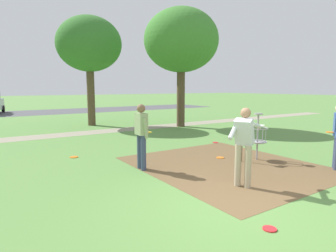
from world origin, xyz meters
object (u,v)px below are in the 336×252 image
at_px(disc_golf_basket, 256,135).
at_px(tree_mid_center, 89,45).
at_px(frisbee_mid_grass, 74,157).
at_px(frisbee_near_basket, 270,229).
at_px(frisbee_far_left, 220,158).
at_px(player_throwing, 141,133).
at_px(frisbee_scattered_a, 215,142).
at_px(tree_near_right, 181,41).
at_px(player_foreground_watching, 244,142).

bearing_deg(disc_golf_basket, tree_mid_center, 97.39).
bearing_deg(frisbee_mid_grass, frisbee_near_basket, -79.44).
xyz_separation_m(disc_golf_basket, frisbee_far_left, (-0.70, 0.74, -0.74)).
xyz_separation_m(disc_golf_basket, tree_mid_center, (-1.35, 10.43, 3.70)).
distance_m(player_throwing, frisbee_mid_grass, 2.73).
bearing_deg(frisbee_near_basket, frisbee_scattered_a, 53.76).
distance_m(disc_golf_basket, player_throwing, 3.42).
relative_size(disc_golf_basket, frisbee_scattered_a, 6.22).
bearing_deg(frisbee_scattered_a, frisbee_near_basket, -126.24).
relative_size(frisbee_near_basket, frisbee_far_left, 0.89).
height_order(frisbee_far_left, tree_near_right, tree_near_right).
xyz_separation_m(frisbee_mid_grass, tree_mid_center, (3.03, 7.13, 4.45)).
bearing_deg(player_throwing, tree_near_right, 46.97).
relative_size(frisbee_scattered_a, tree_mid_center, 0.04).
distance_m(disc_golf_basket, frisbee_near_basket, 4.43).
relative_size(frisbee_mid_grass, tree_near_right, 0.04).
relative_size(frisbee_mid_grass, frisbee_scattered_a, 1.12).
bearing_deg(frisbee_near_basket, tree_mid_center, 82.04).
relative_size(disc_golf_basket, tree_mid_center, 0.23).
relative_size(player_foreground_watching, player_throwing, 1.00).
height_order(frisbee_mid_grass, frisbee_far_left, same).
bearing_deg(frisbee_near_basket, frisbee_mid_grass, 100.56).
bearing_deg(tree_near_right, player_foreground_watching, -118.31).
height_order(frisbee_near_basket, tree_near_right, tree_near_right).
relative_size(player_throwing, frisbee_near_basket, 8.11).
bearing_deg(frisbee_near_basket, disc_golf_basket, 42.47).
bearing_deg(tree_near_right, frisbee_far_left, -116.59).
xyz_separation_m(player_foreground_watching, tree_mid_center, (0.74, 11.83, 3.47)).
relative_size(player_throwing, tree_near_right, 0.27).
bearing_deg(tree_near_right, frisbee_scattered_a, -110.12).
bearing_deg(frisbee_mid_grass, frisbee_far_left, -34.74).
bearing_deg(frisbee_mid_grass, disc_golf_basket, -36.91).
relative_size(tree_near_right, tree_mid_center, 1.05).
bearing_deg(frisbee_near_basket, player_throwing, 90.69).
height_order(player_foreground_watching, frisbee_mid_grass, player_foreground_watching).
xyz_separation_m(tree_near_right, tree_mid_center, (-3.91, 3.19, -0.13)).
bearing_deg(frisbee_far_left, player_foreground_watching, -123.19).
distance_m(player_foreground_watching, player_throwing, 2.67).
bearing_deg(tree_mid_center, frisbee_mid_grass, -113.06).
xyz_separation_m(player_throwing, frisbee_near_basket, (0.05, -3.94, -0.96)).
relative_size(frisbee_far_left, tree_mid_center, 0.04).
bearing_deg(player_throwing, frisbee_scattered_a, 21.69).
bearing_deg(tree_near_right, tree_mid_center, 140.77).
distance_m(player_throwing, frisbee_near_basket, 4.06).
bearing_deg(tree_near_right, player_throwing, -133.03).
relative_size(frisbee_near_basket, tree_mid_center, 0.04).
height_order(player_foreground_watching, frisbee_scattered_a, player_foreground_watching).
bearing_deg(player_throwing, frisbee_mid_grass, 115.86).
distance_m(frisbee_near_basket, frisbee_mid_grass, 6.35).
distance_m(frisbee_mid_grass, frisbee_far_left, 4.49).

